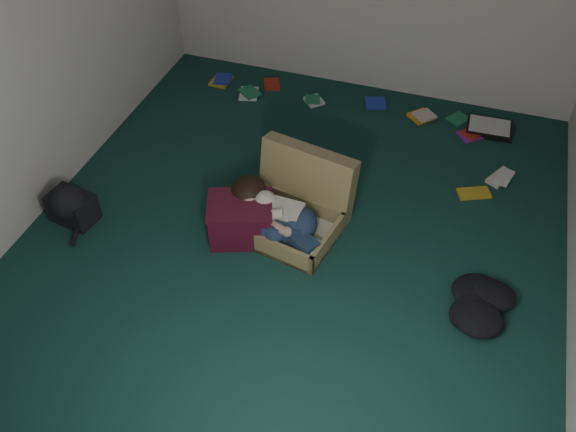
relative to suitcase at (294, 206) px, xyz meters
The scene contains 10 objects.
floor 0.23m from the suitcase, 72.03° to the right, with size 4.50×4.50×0.00m, color #143933.
wall_front 2.65m from the suitcase, 88.84° to the right, with size 4.50×4.50×0.00m, color silver.
wall_left 2.26m from the suitcase, behind, with size 4.50×4.50×0.00m, color silver.
suitcase is the anchor object (origin of this frame).
person 0.21m from the suitcase, 116.35° to the right, with size 0.81×0.52×0.35m.
maroon_bin 0.43m from the suitcase, 141.05° to the right, with size 0.58×0.52×0.33m.
backpack 1.73m from the suitcase, 162.59° to the right, with size 0.43×0.34×0.26m, color black, non-canonical shape.
clothing_pile 1.47m from the suitcase, 16.64° to the right, with size 0.46×0.37×0.15m, color black, non-canonical shape.
paper_tray 2.19m from the suitcase, 51.98° to the left, with size 0.42×0.32×0.06m.
book_scatter 1.61m from the suitcase, 77.53° to the left, with size 3.04×1.28×0.02m.
Camera 1 is at (0.99, -3.10, 3.39)m, focal length 38.00 mm.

